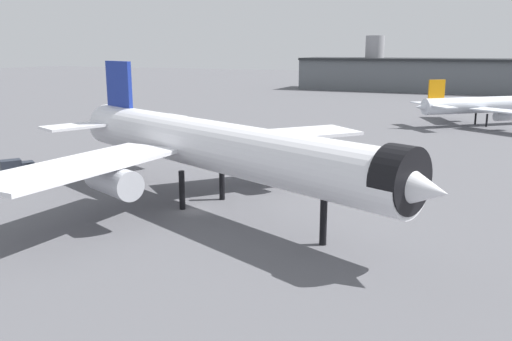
{
  "coord_description": "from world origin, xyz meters",
  "views": [
    {
      "loc": [
        35.88,
        -62.23,
        22.07
      ],
      "look_at": [
        9.81,
        -1.09,
        6.85
      ],
      "focal_mm": 37.79,
      "sensor_mm": 36.0,
      "label": 1
    }
  ],
  "objects_px": {
    "airliner_far_taxiway": "(488,105)",
    "baggage_tug_wing": "(165,150)",
    "traffic_cone_near_nose": "(302,156)",
    "service_truck_front": "(17,167)",
    "airliner_near_gate": "(213,147)"
  },
  "relations": [
    {
      "from": "airliner_far_taxiway",
      "to": "traffic_cone_near_nose",
      "type": "height_order",
      "value": "airliner_far_taxiway"
    },
    {
      "from": "airliner_far_taxiway",
      "to": "traffic_cone_near_nose",
      "type": "xyz_separation_m",
      "value": [
        -34.37,
        -65.24,
        -5.59
      ]
    },
    {
      "from": "service_truck_front",
      "to": "traffic_cone_near_nose",
      "type": "height_order",
      "value": "service_truck_front"
    },
    {
      "from": "service_truck_front",
      "to": "airliner_near_gate",
      "type": "bearing_deg",
      "value": -60.04
    },
    {
      "from": "traffic_cone_near_nose",
      "to": "airliner_near_gate",
      "type": "bearing_deg",
      "value": -90.12
    },
    {
      "from": "airliner_far_taxiway",
      "to": "service_truck_front",
      "type": "relative_size",
      "value": 7.02
    },
    {
      "from": "airliner_near_gate",
      "to": "airliner_far_taxiway",
      "type": "relative_size",
      "value": 1.6
    },
    {
      "from": "service_truck_front",
      "to": "baggage_tug_wing",
      "type": "xyz_separation_m",
      "value": [
        13.1,
        27.33,
        -0.62
      ]
    },
    {
      "from": "airliner_near_gate",
      "to": "traffic_cone_near_nose",
      "type": "distance_m",
      "value": 39.9
    },
    {
      "from": "airliner_near_gate",
      "to": "baggage_tug_wing",
      "type": "xyz_separation_m",
      "value": [
        -27.67,
        30.88,
        -7.78
      ]
    },
    {
      "from": "service_truck_front",
      "to": "baggage_tug_wing",
      "type": "distance_m",
      "value": 30.32
    },
    {
      "from": "service_truck_front",
      "to": "traffic_cone_near_nose",
      "type": "bearing_deg",
      "value": -14.11
    },
    {
      "from": "airliner_far_taxiway",
      "to": "baggage_tug_wing",
      "type": "distance_m",
      "value": 96.25
    },
    {
      "from": "airliner_far_taxiway",
      "to": "traffic_cone_near_nose",
      "type": "relative_size",
      "value": 65.11
    },
    {
      "from": "service_truck_front",
      "to": "baggage_tug_wing",
      "type": "bearing_deg",
      "value": 9.33
    }
  ]
}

